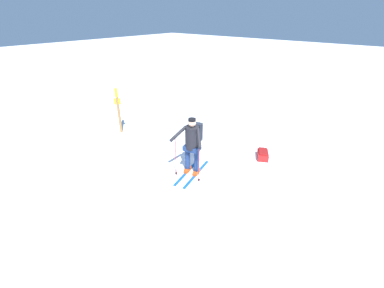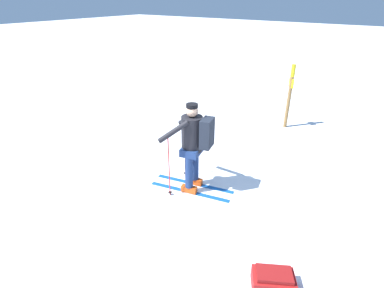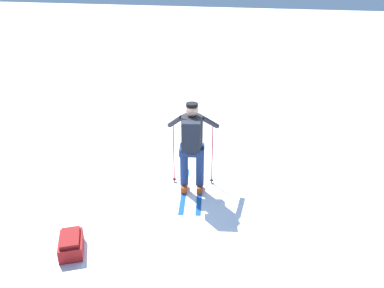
{
  "view_description": "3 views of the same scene",
  "coord_description": "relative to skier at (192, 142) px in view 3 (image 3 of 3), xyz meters",
  "views": [
    {
      "loc": [
        -3.43,
        4.96,
        4.3
      ],
      "look_at": [
        0.69,
        0.05,
        0.97
      ],
      "focal_mm": 24.0,
      "sensor_mm": 36.0,
      "label": 1
    },
    {
      "loc": [
        -3.29,
        -2.78,
        3.43
      ],
      "look_at": [
        0.69,
        0.05,
        0.97
      ],
      "focal_mm": 28.0,
      "sensor_mm": 36.0,
      "label": 2
    },
    {
      "loc": [
        2.43,
        -5.79,
        3.78
      ],
      "look_at": [
        0.69,
        0.05,
        0.97
      ],
      "focal_mm": 35.0,
      "sensor_mm": 36.0,
      "label": 3
    }
  ],
  "objects": [
    {
      "name": "ground_plane",
      "position": [
        -0.7,
        -0.02,
        -1.03
      ],
      "size": [
        80.0,
        80.0,
        0.0
      ],
      "primitive_type": "plane",
      "color": "white"
    },
    {
      "name": "skier",
      "position": [
        0.0,
        0.0,
        0.0
      ],
      "size": [
        0.97,
        1.66,
        1.74
      ],
      "color": "#144C9E",
      "rests_on": "ground_plane"
    },
    {
      "name": "dropped_backpack",
      "position": [
        -1.23,
        -2.12,
        -0.89
      ],
      "size": [
        0.55,
        0.63,
        0.28
      ],
      "color": "maroon",
      "rests_on": "ground_plane"
    }
  ]
}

